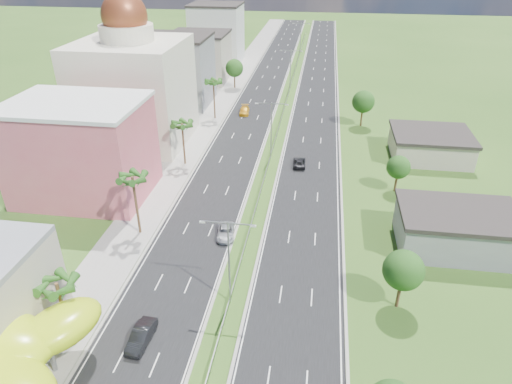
% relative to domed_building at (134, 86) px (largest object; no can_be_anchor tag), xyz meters
% --- Properties ---
extents(ground, '(500.00, 500.00, 0.00)m').
position_rel_domed_building_xyz_m(ground, '(28.00, -55.00, -11.35)').
color(ground, '#2D5119').
rests_on(ground, ground).
extents(road_left, '(11.00, 260.00, 0.04)m').
position_rel_domed_building_xyz_m(road_left, '(20.50, 35.00, -11.33)').
color(road_left, black).
rests_on(road_left, ground).
extents(road_right, '(11.00, 260.00, 0.04)m').
position_rel_domed_building_xyz_m(road_right, '(35.50, 35.00, -11.33)').
color(road_right, black).
rests_on(road_right, ground).
extents(sidewalk_left, '(7.00, 260.00, 0.12)m').
position_rel_domed_building_xyz_m(sidewalk_left, '(11.00, 35.00, -11.29)').
color(sidewalk_left, gray).
rests_on(sidewalk_left, ground).
extents(median_guardrail, '(0.10, 216.06, 0.76)m').
position_rel_domed_building_xyz_m(median_guardrail, '(28.00, 16.99, -10.74)').
color(median_guardrail, gray).
rests_on(median_guardrail, ground).
extents(streetlight_median_b, '(6.04, 0.25, 11.00)m').
position_rel_domed_building_xyz_m(streetlight_median_b, '(28.00, -45.00, -4.61)').
color(streetlight_median_b, gray).
rests_on(streetlight_median_b, ground).
extents(streetlight_median_c, '(6.04, 0.25, 11.00)m').
position_rel_domed_building_xyz_m(streetlight_median_c, '(28.00, -5.00, -4.61)').
color(streetlight_median_c, gray).
rests_on(streetlight_median_c, ground).
extents(streetlight_median_d, '(6.04, 0.25, 11.00)m').
position_rel_domed_building_xyz_m(streetlight_median_d, '(28.00, 40.00, -4.61)').
color(streetlight_median_d, gray).
rests_on(streetlight_median_d, ground).
extents(streetlight_median_e, '(6.04, 0.25, 11.00)m').
position_rel_domed_building_xyz_m(streetlight_median_e, '(28.00, 85.00, -4.61)').
color(streetlight_median_e, gray).
rests_on(streetlight_median_e, ground).
extents(pink_shophouse, '(20.00, 15.00, 15.00)m').
position_rel_domed_building_xyz_m(pink_shophouse, '(0.00, -23.00, -3.85)').
color(pink_shophouse, '#CF5566').
rests_on(pink_shophouse, ground).
extents(domed_building, '(20.00, 20.00, 28.70)m').
position_rel_domed_building_xyz_m(domed_building, '(0.00, 0.00, 0.00)').
color(domed_building, beige).
rests_on(domed_building, ground).
extents(midrise_grey, '(16.00, 15.00, 16.00)m').
position_rel_domed_building_xyz_m(midrise_grey, '(1.00, 25.00, -3.35)').
color(midrise_grey, gray).
rests_on(midrise_grey, ground).
extents(midrise_beige, '(16.00, 15.00, 13.00)m').
position_rel_domed_building_xyz_m(midrise_beige, '(1.00, 47.00, -4.85)').
color(midrise_beige, '#B5A995').
rests_on(midrise_beige, ground).
extents(midrise_white, '(16.00, 15.00, 18.00)m').
position_rel_domed_building_xyz_m(midrise_white, '(1.00, 70.00, -2.35)').
color(midrise_white, silver).
rests_on(midrise_white, ground).
extents(shed_near, '(15.00, 10.00, 5.00)m').
position_rel_domed_building_xyz_m(shed_near, '(56.00, -30.00, -8.85)').
color(shed_near, gray).
rests_on(shed_near, ground).
extents(shed_far, '(14.00, 12.00, 4.40)m').
position_rel_domed_building_xyz_m(shed_far, '(58.00, -0.00, -9.15)').
color(shed_far, '#B5A995').
rests_on(shed_far, ground).
extents(palm_tree_b, '(3.60, 3.60, 8.10)m').
position_rel_domed_building_xyz_m(palm_tree_b, '(12.50, -53.00, -4.29)').
color(palm_tree_b, '#47301C').
rests_on(palm_tree_b, ground).
extents(palm_tree_c, '(3.60, 3.60, 9.60)m').
position_rel_domed_building_xyz_m(palm_tree_c, '(12.50, -33.00, -2.85)').
color(palm_tree_c, '#47301C').
rests_on(palm_tree_c, ground).
extents(palm_tree_d, '(3.60, 3.60, 8.60)m').
position_rel_domed_building_xyz_m(palm_tree_d, '(12.50, -10.00, -3.81)').
color(palm_tree_d, '#47301C').
rests_on(palm_tree_d, ground).
extents(palm_tree_e, '(3.60, 3.60, 9.40)m').
position_rel_domed_building_xyz_m(palm_tree_e, '(12.50, 15.00, -3.05)').
color(palm_tree_e, '#47301C').
rests_on(palm_tree_e, ground).
extents(leafy_tree_lfar, '(4.90, 4.90, 8.05)m').
position_rel_domed_building_xyz_m(leafy_tree_lfar, '(12.50, 40.00, -5.78)').
color(leafy_tree_lfar, '#47301C').
rests_on(leafy_tree_lfar, ground).
extents(leafy_tree_rb, '(4.55, 4.55, 7.47)m').
position_rel_domed_building_xyz_m(leafy_tree_rb, '(47.00, -43.00, -6.18)').
color(leafy_tree_rb, '#47301C').
rests_on(leafy_tree_rb, ground).
extents(leafy_tree_rc, '(3.85, 3.85, 6.33)m').
position_rel_domed_building_xyz_m(leafy_tree_rc, '(50.00, -15.00, -6.98)').
color(leafy_tree_rc, '#47301C').
rests_on(leafy_tree_rc, ground).
extents(leafy_tree_rd, '(4.90, 4.90, 8.05)m').
position_rel_domed_building_xyz_m(leafy_tree_rd, '(46.00, 15.00, -5.78)').
color(leafy_tree_rd, '#47301C').
rests_on(leafy_tree_rd, ground).
extents(car_dark_left, '(2.01, 5.10, 1.65)m').
position_rel_domed_building_xyz_m(car_dark_left, '(20.06, -52.34, -10.49)').
color(car_dark_left, black).
rests_on(car_dark_left, road_left).
extents(car_silver_mid_left, '(3.11, 5.33, 1.40)m').
position_rel_domed_building_xyz_m(car_silver_mid_left, '(24.80, -32.15, -10.62)').
color(car_silver_mid_left, '#96999D').
rests_on(car_silver_mid_left, road_left).
extents(car_yellow_far_left, '(2.74, 5.63, 1.58)m').
position_rel_domed_building_xyz_m(car_yellow_far_left, '(18.80, 19.13, -10.53)').
color(car_yellow_far_left, gold).
rests_on(car_yellow_far_left, road_left).
extents(car_dark_far_right, '(2.46, 4.90, 1.33)m').
position_rel_domed_building_xyz_m(car_dark_far_right, '(33.64, -7.73, -10.65)').
color(car_dark_far_right, black).
rests_on(car_dark_far_right, road_right).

